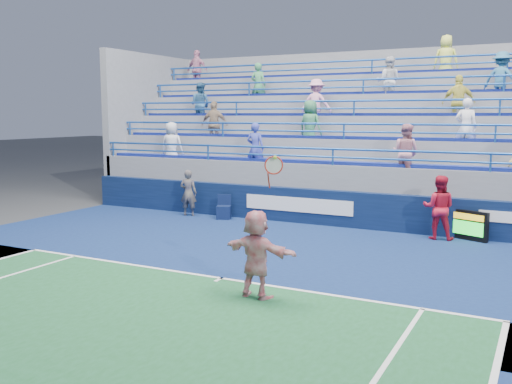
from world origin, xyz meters
The scene contains 8 objects.
ground centered at (0.00, 0.00, 0.00)m, with size 120.00×120.00×0.00m, color #333538.
sponsor_wall centered at (0.00, 6.50, 0.55)m, with size 18.00×0.32×1.10m.
bleacher_stand centered at (0.00, 10.27, 1.55)m, with size 18.00×5.60×6.13m.
serve_speed_board centered at (4.03, 6.28, 0.41)m, with size 1.15×0.58×0.82m.
judge_chair centered at (-3.44, 5.95, 0.25)m, with size 0.59×0.60×0.79m.
tennis_player centered at (1.20, -0.73, 0.84)m, with size 1.60×0.71×2.68m.
line_judge centered at (-4.80, 5.91, 0.78)m, with size 0.57×0.38×1.57m, color #141537.
ball_girl centered at (3.31, 6.02, 0.88)m, with size 0.86×0.67×1.76m, color red.
Camera 1 is at (5.91, -9.87, 3.40)m, focal length 40.00 mm.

